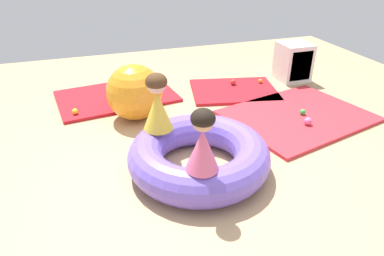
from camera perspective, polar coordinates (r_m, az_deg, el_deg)
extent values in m
plane|color=tan|center=(3.36, 2.04, -6.26)|extent=(8.00, 8.00, 0.00)
cube|color=red|center=(4.43, 16.90, 1.91)|extent=(1.88, 1.61, 0.04)
cube|color=#B21923|center=(5.01, 6.85, 6.12)|extent=(1.34, 1.12, 0.04)
cube|color=#B21923|center=(4.89, -12.26, 5.10)|extent=(1.65, 1.22, 0.04)
torus|color=#7056D1|center=(3.22, 1.12, -4.48)|extent=(1.31, 1.31, 0.33)
cone|color=yellow|center=(3.25, -5.62, 2.82)|extent=(0.32, 0.32, 0.37)
sphere|color=#DBAD89|center=(3.14, -5.86, 7.24)|extent=(0.18, 0.18, 0.18)
ellipsoid|color=#472D19|center=(3.14, -5.87, 7.56)|extent=(0.20, 0.20, 0.16)
cone|color=#E5608E|center=(2.67, 1.72, -3.59)|extent=(0.34, 0.34, 0.35)
sphere|color=tan|center=(2.54, 1.80, 1.24)|extent=(0.17, 0.17, 0.17)
ellipsoid|color=black|center=(2.53, 1.81, 1.59)|extent=(0.19, 0.19, 0.15)
sphere|color=pink|center=(4.19, 18.45, 1.06)|extent=(0.09, 0.09, 0.09)
sphere|color=green|center=(4.42, 17.68, 2.52)|extent=(0.07, 0.07, 0.07)
sphere|color=orange|center=(5.27, 11.14, 7.56)|extent=(0.06, 0.06, 0.06)
sphere|color=yellow|center=(4.46, -18.60, 2.60)|extent=(0.07, 0.07, 0.07)
sphere|color=blue|center=(5.04, -7.80, 6.93)|extent=(0.08, 0.08, 0.08)
sphere|color=red|center=(5.14, 6.77, 7.49)|extent=(0.08, 0.08, 0.08)
sphere|color=orange|center=(4.16, -9.40, 5.77)|extent=(0.66, 0.66, 0.66)
cube|color=silver|center=(5.56, 16.22, 10.37)|extent=(0.44, 0.44, 0.56)
cube|color=#2D2D33|center=(5.47, 16.90, 9.96)|extent=(0.34, 0.20, 0.44)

